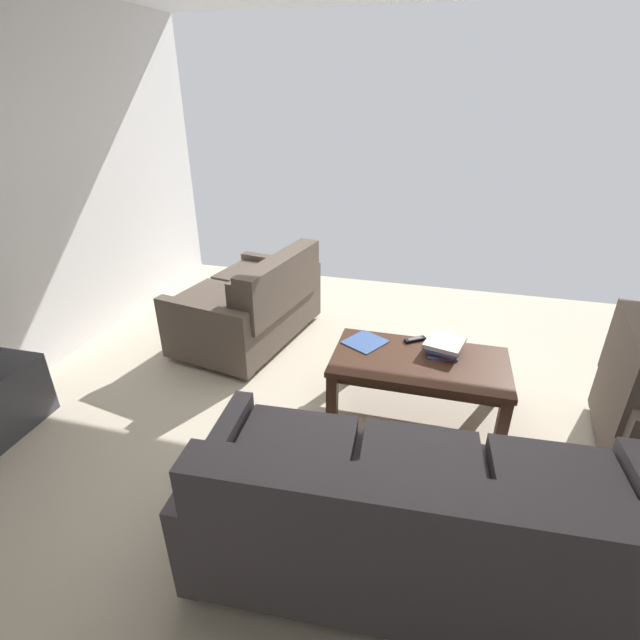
% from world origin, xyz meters
% --- Properties ---
extents(ground_plane, '(5.69, 5.38, 0.01)m').
position_xyz_m(ground_plane, '(0.00, 0.00, -0.00)').
color(ground_plane, beige).
extents(sofa_main, '(2.07, 0.99, 0.84)m').
position_xyz_m(sofa_main, '(-0.24, 0.97, 0.36)').
color(sofa_main, black).
rests_on(sofa_main, ground).
extents(loveseat_near, '(1.07, 1.45, 0.83)m').
position_xyz_m(loveseat_near, '(1.34, -0.99, 0.36)').
color(loveseat_near, black).
rests_on(loveseat_near, ground).
extents(coffee_table, '(1.16, 0.63, 0.44)m').
position_xyz_m(coffee_table, '(-0.16, -0.27, 0.38)').
color(coffee_table, '#3D2316').
rests_on(coffee_table, ground).
extents(book_stack, '(0.29, 0.30, 0.09)m').
position_xyz_m(book_stack, '(-0.30, -0.40, 0.49)').
color(book_stack, '#385693').
rests_on(book_stack, coffee_table).
extents(tv_remote, '(0.16, 0.13, 0.02)m').
position_xyz_m(tv_remote, '(-0.10, -0.52, 0.45)').
color(tv_remote, black).
rests_on(tv_remote, coffee_table).
extents(loose_magazine, '(0.34, 0.35, 0.01)m').
position_xyz_m(loose_magazine, '(0.24, -0.41, 0.45)').
color(loose_magazine, '#385693').
rests_on(loose_magazine, coffee_table).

